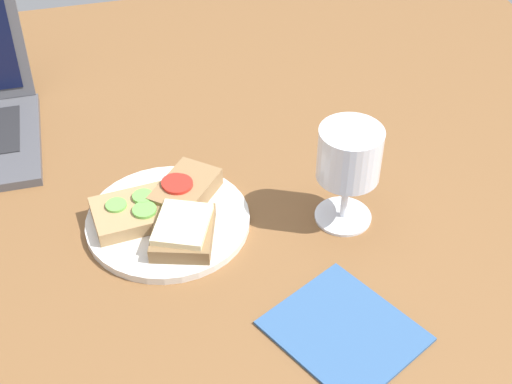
{
  "coord_description": "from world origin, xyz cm",
  "views": [
    {
      "loc": [
        -11.61,
        -65.33,
        67.54
      ],
      "look_at": [
        5.26,
        1.0,
        8.0
      ],
      "focal_mm": 50.0,
      "sensor_mm": 36.0,
      "label": 1
    }
  ],
  "objects_px": {
    "sandwich_with_cucumber": "(133,212)",
    "plate": "(168,221)",
    "sandwich_with_tomato": "(185,190)",
    "sandwich_with_cheese": "(183,231)",
    "napkin": "(344,331)",
    "wine_glass": "(349,159)"
  },
  "relations": [
    {
      "from": "sandwich_with_cucumber",
      "to": "wine_glass",
      "type": "distance_m",
      "value": 0.29
    },
    {
      "from": "sandwich_with_cucumber",
      "to": "plate",
      "type": "bearing_deg",
      "value": -12.77
    },
    {
      "from": "plate",
      "to": "sandwich_with_cheese",
      "type": "height_order",
      "value": "sandwich_with_cheese"
    },
    {
      "from": "sandwich_with_tomato",
      "to": "wine_glass",
      "type": "bearing_deg",
      "value": -21.64
    },
    {
      "from": "plate",
      "to": "sandwich_with_tomato",
      "type": "distance_m",
      "value": 0.05
    },
    {
      "from": "plate",
      "to": "sandwich_with_tomato",
      "type": "relative_size",
      "value": 1.89
    },
    {
      "from": "sandwich_with_cheese",
      "to": "sandwich_with_tomato",
      "type": "bearing_deg",
      "value": 78.16
    },
    {
      "from": "plate",
      "to": "sandwich_with_cheese",
      "type": "relative_size",
      "value": 1.98
    },
    {
      "from": "sandwich_with_tomato",
      "to": "napkin",
      "type": "xyz_separation_m",
      "value": [
        0.13,
        -0.26,
        -0.02
      ]
    },
    {
      "from": "sandwich_with_cucumber",
      "to": "sandwich_with_cheese",
      "type": "height_order",
      "value": "sandwich_with_cheese"
    },
    {
      "from": "sandwich_with_cheese",
      "to": "napkin",
      "type": "relative_size",
      "value": 0.71
    },
    {
      "from": "sandwich_with_cucumber",
      "to": "napkin",
      "type": "bearing_deg",
      "value": -48.47
    },
    {
      "from": "napkin",
      "to": "wine_glass",
      "type": "bearing_deg",
      "value": 70.91
    },
    {
      "from": "sandwich_with_tomato",
      "to": "sandwich_with_cheese",
      "type": "bearing_deg",
      "value": -101.84
    },
    {
      "from": "sandwich_with_cucumber",
      "to": "wine_glass",
      "type": "bearing_deg",
      "value": -11.48
    },
    {
      "from": "sandwich_with_cucumber",
      "to": "sandwich_with_tomato",
      "type": "relative_size",
      "value": 0.95
    },
    {
      "from": "sandwich_with_cucumber",
      "to": "sandwich_with_tomato",
      "type": "height_order",
      "value": "sandwich_with_tomato"
    },
    {
      "from": "plate",
      "to": "sandwich_with_cheese",
      "type": "xyz_separation_m",
      "value": [
        0.01,
        -0.04,
        0.02
      ]
    },
    {
      "from": "plate",
      "to": "sandwich_with_cucumber",
      "type": "bearing_deg",
      "value": 167.23
    },
    {
      "from": "sandwich_with_cucumber",
      "to": "sandwich_with_cheese",
      "type": "bearing_deg",
      "value": -42.78
    },
    {
      "from": "plate",
      "to": "napkin",
      "type": "relative_size",
      "value": 1.39
    },
    {
      "from": "sandwich_with_cucumber",
      "to": "napkin",
      "type": "distance_m",
      "value": 0.31
    }
  ]
}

